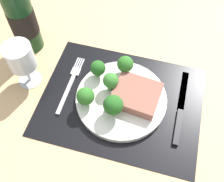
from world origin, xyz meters
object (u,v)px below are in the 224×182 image
object	(u,v)px
plate	(121,99)
steak	(136,95)
knife	(180,112)
wine_bottle	(21,17)
wine_glass	(20,60)
fork	(71,84)

from	to	relation	value
plate	steak	world-z (taller)	steak
steak	knife	size ratio (longest dim) A/B	0.51
plate	knife	bearing A→B (deg)	1.93
wine_bottle	wine_glass	bearing A→B (deg)	-67.94
knife	wine_bottle	distance (cm)	50.08
fork	knife	xyz separation A→B (cm)	(30.75, -0.89, 0.05)
fork	wine_bottle	distance (cm)	22.70
fork	wine_bottle	bearing A→B (deg)	147.31
plate	steak	size ratio (longest dim) A/B	2.06
wine_glass	knife	bearing A→B (deg)	1.13
knife	fork	bearing A→B (deg)	-179.16
wine_bottle	fork	bearing A→B (deg)	-32.72
knife	plate	bearing A→B (deg)	-175.58
plate	steak	xyz separation A→B (cm)	(3.76, 0.94, 2.28)
steak	wine_glass	size ratio (longest dim) A/B	0.86
steak	wine_glass	xyz separation A→B (cm)	(-30.41, -1.25, 5.99)
fork	wine_bottle	world-z (taller)	wine_bottle
plate	wine_bottle	bearing A→B (deg)	159.00
wine_bottle	knife	bearing A→B (deg)	-13.77
knife	wine_glass	size ratio (longest dim) A/B	1.68
knife	wine_glass	distance (cm)	43.33
plate	steak	distance (cm)	4.50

